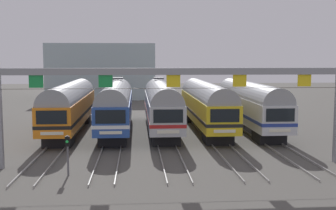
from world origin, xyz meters
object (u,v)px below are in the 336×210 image
object	(u,v)px
commuter_train_yellow	(206,103)
yard_signal_mast	(68,148)
commuter_train_silver	(250,103)
commuter_train_stainless	(161,104)
catenary_gantry	(173,86)
commuter_train_orange	(70,105)
commuter_train_blue	(116,104)

from	to	relation	value
commuter_train_yellow	yard_signal_mast	world-z (taller)	commuter_train_yellow
yard_signal_mast	commuter_train_silver	bearing A→B (deg)	45.21
commuter_train_stainless	commuter_train_yellow	distance (m)	4.39
commuter_train_stainless	commuter_train_silver	world-z (taller)	commuter_train_stainless
commuter_train_stainless	catenary_gantry	distance (m)	13.75
commuter_train_orange	commuter_train_yellow	bearing A→B (deg)	0.00
commuter_train_blue	yard_signal_mast	xyz separation A→B (m)	(-2.20, -15.49, -0.96)
yard_signal_mast	commuter_train_orange	bearing A→B (deg)	98.07
yard_signal_mast	commuter_train_yellow	bearing A→B (deg)	54.66
commuter_train_blue	commuter_train_yellow	size ratio (longest dim) A/B	1.00
catenary_gantry	commuter_train_stainless	bearing A→B (deg)	90.00
commuter_train_yellow	commuter_train_stainless	bearing A→B (deg)	179.94
commuter_train_blue	commuter_train_yellow	distance (m)	8.79
commuter_train_orange	commuter_train_silver	xyz separation A→B (m)	(17.57, 0.00, 0.00)
commuter_train_yellow	commuter_train_silver	world-z (taller)	same
commuter_train_orange	commuter_train_silver	size ratio (longest dim) A/B	1.00
commuter_train_yellow	yard_signal_mast	size ratio (longest dim) A/B	7.32
commuter_train_orange	yard_signal_mast	bearing A→B (deg)	-81.93
commuter_train_stainless	catenary_gantry	world-z (taller)	catenary_gantry
catenary_gantry	commuter_train_silver	bearing A→B (deg)	56.93
commuter_train_yellow	catenary_gantry	xyz separation A→B (m)	(-4.39, -13.49, 2.59)
commuter_train_yellow	commuter_train_silver	xyz separation A→B (m)	(4.39, 0.00, 0.00)
commuter_train_yellow	catenary_gantry	distance (m)	14.43
catenary_gantry	commuter_train_orange	bearing A→B (deg)	123.07
commuter_train_blue	commuter_train_stainless	distance (m)	4.39
commuter_train_blue	commuter_train_stainless	size ratio (longest dim) A/B	1.00
commuter_train_silver	catenary_gantry	world-z (taller)	catenary_gantry
commuter_train_silver	catenary_gantry	bearing A→B (deg)	-123.07
commuter_train_orange	catenary_gantry	bearing A→B (deg)	-56.93
commuter_train_orange	commuter_train_stainless	size ratio (longest dim) A/B	1.00
commuter_train_blue	catenary_gantry	bearing A→B (deg)	-71.97
commuter_train_blue	yard_signal_mast	bearing A→B (deg)	-98.07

